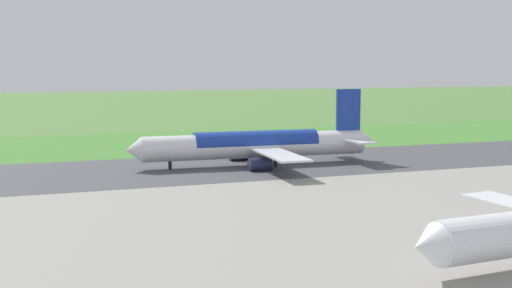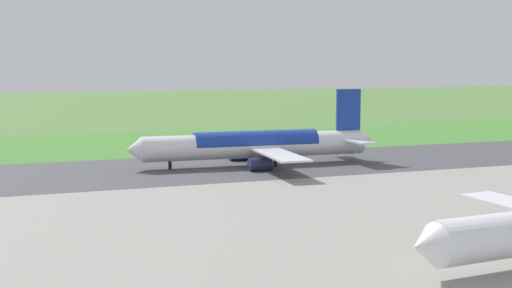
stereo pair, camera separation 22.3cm
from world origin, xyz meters
TOP-DOWN VIEW (x-y plane):
  - ground_plane at (0.00, 0.00)m, footprint 800.00×800.00m
  - runway_asphalt at (0.00, 0.00)m, footprint 600.00×36.64m
  - grass_verge_foreground at (0.00, -34.99)m, footprint 600.00×80.00m
  - airliner_main at (11.07, 0.02)m, footprint 54.09×44.21m
  - no_stopping_sign at (18.61, -33.57)m, footprint 0.60×0.10m
  - traffic_cone_orange at (26.32, -34.71)m, footprint 0.40×0.40m

SIDE VIEW (x-z plane):
  - ground_plane at x=0.00m, z-range 0.00..0.00m
  - grass_verge_foreground at x=0.00m, z-range 0.00..0.04m
  - runway_asphalt at x=0.00m, z-range 0.00..0.06m
  - traffic_cone_orange at x=26.32m, z-range 0.00..0.55m
  - no_stopping_sign at x=18.61m, z-range 0.22..2.46m
  - airliner_main at x=11.07m, z-range -3.59..12.29m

